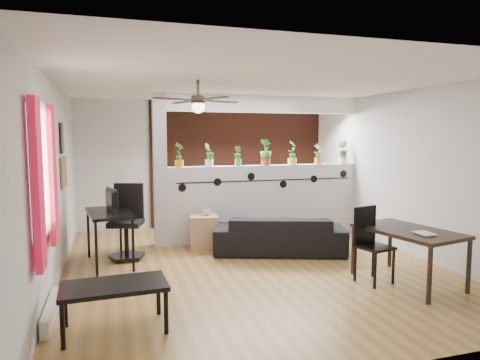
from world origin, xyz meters
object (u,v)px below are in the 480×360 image
object	(u,v)px
ceiling_fan	(198,102)
cube_shelf	(204,232)
potted_plant_5	(318,153)
sofa	(279,235)
potted_plant_4	(292,152)
cup	(206,212)
potted_plant_6	(343,151)
potted_plant_2	(238,155)
folding_chair	(369,237)
office_chair	(127,226)
potted_plant_3	(266,151)
potted_plant_1	(209,154)
potted_plant_0	(179,154)
computer_desk	(109,217)
coffee_table	(114,289)
dining_table	(408,235)

from	to	relation	value
ceiling_fan	cube_shelf	size ratio (longest dim) A/B	2.13
potted_plant_5	sofa	bearing A→B (deg)	-139.39
potted_plant_4	cup	bearing A→B (deg)	-166.54
potted_plant_4	potted_plant_6	world-z (taller)	potted_plant_4
potted_plant_2	folding_chair	xyz separation A→B (m)	(1.00, -2.61, -0.97)
potted_plant_6	office_chair	xyz separation A→B (m)	(-4.07, -0.62, -1.09)
ceiling_fan	folding_chair	bearing A→B (deg)	-21.38
ceiling_fan	potted_plant_3	world-z (taller)	ceiling_fan
ceiling_fan	cup	bearing A→B (deg)	73.93
office_chair	potted_plant_1	bearing A→B (deg)	23.43
potted_plant_0	potted_plant_6	world-z (taller)	potted_plant_6
cup	folding_chair	xyz separation A→B (m)	(1.67, -2.20, -0.04)
potted_plant_5	potted_plant_3	bearing A→B (deg)	180.00
potted_plant_5	folding_chair	xyz separation A→B (m)	(-0.58, -2.61, -0.98)
potted_plant_2	potted_plant_5	xyz separation A→B (m)	(1.58, -0.00, 0.01)
potted_plant_1	sofa	world-z (taller)	potted_plant_1
potted_plant_6	sofa	distance (m)	2.38
sofa	office_chair	world-z (taller)	office_chair
office_chair	computer_desk	bearing A→B (deg)	-136.13
ceiling_fan	potted_plant_1	distance (m)	2.02
office_chair	coffee_table	bearing A→B (deg)	-94.91
potted_plant_5	dining_table	size ratio (longest dim) A/B	0.27
office_chair	potted_plant_6	bearing A→B (deg)	8.71
potted_plant_5	cube_shelf	size ratio (longest dim) A/B	0.68
potted_plant_2	office_chair	xyz separation A→B (m)	(-1.97, -0.62, -1.04)
sofa	dining_table	world-z (taller)	dining_table
cup	folding_chair	world-z (taller)	folding_chair
potted_plant_3	cup	bearing A→B (deg)	-161.01
potted_plant_5	coffee_table	bearing A→B (deg)	-140.07
sofa	computer_desk	xyz separation A→B (m)	(-2.62, 0.14, 0.42)
potted_plant_6	cube_shelf	bearing A→B (deg)	-171.69
potted_plant_3	potted_plant_5	bearing A→B (deg)	-0.00
potted_plant_3	potted_plant_4	distance (m)	0.53
office_chair	coffee_table	world-z (taller)	office_chair
cup	computer_desk	bearing A→B (deg)	-163.38
potted_plant_5	cup	size ratio (longest dim) A/B	2.85
dining_table	folding_chair	distance (m)	0.48
dining_table	coffee_table	world-z (taller)	dining_table
office_chair	folding_chair	distance (m)	3.57
potted_plant_3	cube_shelf	world-z (taller)	potted_plant_3
potted_plant_1	cup	world-z (taller)	potted_plant_1
ceiling_fan	potted_plant_3	size ratio (longest dim) A/B	2.51
potted_plant_4	folding_chair	distance (m)	2.80
cube_shelf	office_chair	distance (m)	1.28
ceiling_fan	potted_plant_4	distance (m)	2.88
folding_chair	coffee_table	world-z (taller)	folding_chair
potted_plant_4	potted_plant_0	bearing A→B (deg)	180.00
potted_plant_0	potted_plant_5	size ratio (longest dim) A/B	1.11
cup	potted_plant_4	bearing A→B (deg)	13.46
potted_plant_5	dining_table	bearing A→B (deg)	-93.29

